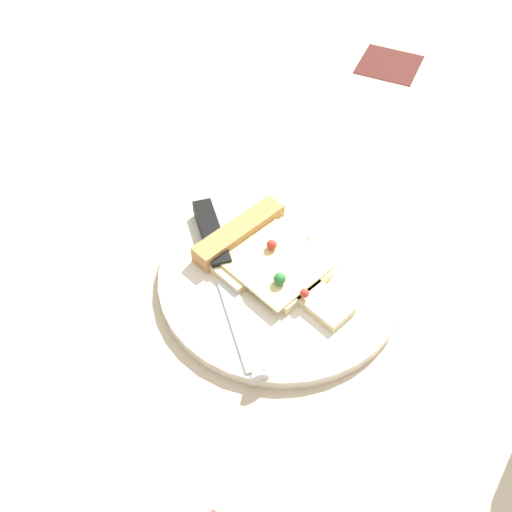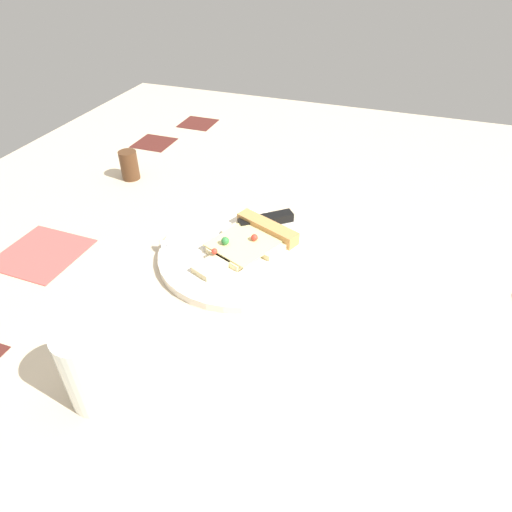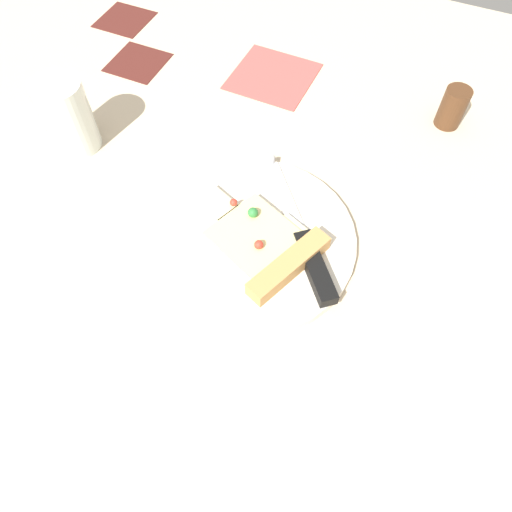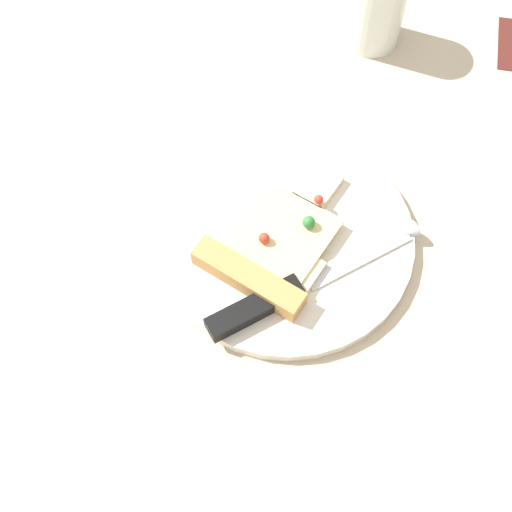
# 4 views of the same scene
# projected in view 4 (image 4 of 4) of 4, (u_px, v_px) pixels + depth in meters

# --- Properties ---
(ground_plane) EXTENTS (1.47, 1.47, 0.03)m
(ground_plane) POSITION_uv_depth(u_px,v_px,m) (210.00, 288.00, 0.72)
(ground_plane) COLOR #C6B293
(ground_plane) RESTS_ON ground
(plate) EXTENTS (0.27, 0.27, 0.01)m
(plate) POSITION_uv_depth(u_px,v_px,m) (285.00, 237.00, 0.72)
(plate) COLOR silver
(plate) RESTS_ON ground_plane
(pizza_slice) EXTENTS (0.19, 0.14, 0.03)m
(pizza_slice) POSITION_uv_depth(u_px,v_px,m) (272.00, 249.00, 0.70)
(pizza_slice) COLOR beige
(pizza_slice) RESTS_ON plate
(knife) EXTENTS (0.17, 0.20, 0.02)m
(knife) POSITION_uv_depth(u_px,v_px,m) (295.00, 288.00, 0.68)
(knife) COLOR silver
(knife) RESTS_ON plate
(drinking_glass) EXTENTS (0.07, 0.07, 0.11)m
(drinking_glass) POSITION_uv_depth(u_px,v_px,m) (377.00, 5.00, 0.82)
(drinking_glass) COLOR silver
(drinking_glass) RESTS_ON ground_plane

